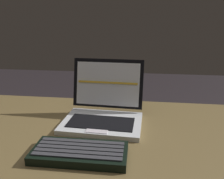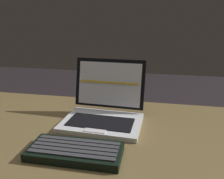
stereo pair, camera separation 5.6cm
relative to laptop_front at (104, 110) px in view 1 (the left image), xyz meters
name	(u,v)px [view 1 (the left image)]	position (x,y,z in m)	size (l,w,h in m)	color
desk	(114,148)	(0.05, -0.08, -0.12)	(1.48, 0.66, 0.75)	brown
laptop_front	(104,110)	(0.00, 0.00, 0.00)	(0.32, 0.28, 0.24)	silver
external_keyboard	(80,152)	(-0.03, -0.26, -0.03)	(0.29, 0.13, 0.03)	black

